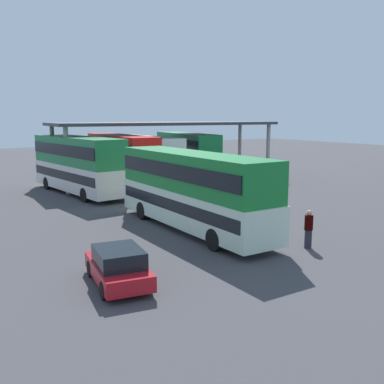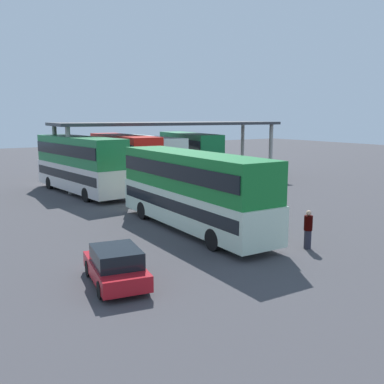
{
  "view_description": "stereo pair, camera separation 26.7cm",
  "coord_description": "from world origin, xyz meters",
  "px_view_note": "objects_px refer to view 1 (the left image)",
  "views": [
    {
      "loc": [
        -12.74,
        -16.09,
        5.86
      ],
      "look_at": [
        -0.25,
        2.43,
        2.0
      ],
      "focal_mm": 41.29,
      "sensor_mm": 36.0,
      "label": 1
    },
    {
      "loc": [
        -12.51,
        -16.24,
        5.86
      ],
      "look_at": [
        -0.25,
        2.43,
        2.0
      ],
      "focal_mm": 41.29,
      "sensor_mm": 36.0,
      "label": 2
    }
  ],
  "objects_px": {
    "double_decker_main": "(192,188)",
    "double_decker_far_right": "(145,156)",
    "double_decker_end_of_row": "(187,153)",
    "double_decker_mid_row": "(121,159)",
    "pedestrian_waiting": "(309,229)",
    "double_decker_near_canopy": "(78,163)",
    "parked_hatchback": "(118,266)"
  },
  "relations": [
    {
      "from": "double_decker_main",
      "to": "double_decker_near_canopy",
      "type": "bearing_deg",
      "value": 6.02
    },
    {
      "from": "double_decker_mid_row",
      "to": "double_decker_far_right",
      "type": "height_order",
      "value": "double_decker_mid_row"
    },
    {
      "from": "double_decker_main",
      "to": "double_decker_far_right",
      "type": "bearing_deg",
      "value": -18.93
    },
    {
      "from": "double_decker_near_canopy",
      "to": "pedestrian_waiting",
      "type": "height_order",
      "value": "double_decker_near_canopy"
    },
    {
      "from": "double_decker_main",
      "to": "double_decker_near_canopy",
      "type": "height_order",
      "value": "double_decker_near_canopy"
    },
    {
      "from": "double_decker_near_canopy",
      "to": "double_decker_mid_row",
      "type": "relative_size",
      "value": 1.05
    },
    {
      "from": "double_decker_end_of_row",
      "to": "pedestrian_waiting",
      "type": "distance_m",
      "value": 24.68
    },
    {
      "from": "parked_hatchback",
      "to": "double_decker_end_of_row",
      "type": "relative_size",
      "value": 0.35
    },
    {
      "from": "parked_hatchback",
      "to": "double_decker_mid_row",
      "type": "xyz_separation_m",
      "value": [
        9.38,
        19.73,
        1.69
      ]
    },
    {
      "from": "double_decker_mid_row",
      "to": "double_decker_end_of_row",
      "type": "bearing_deg",
      "value": -68.63
    },
    {
      "from": "parked_hatchback",
      "to": "double_decker_end_of_row",
      "type": "xyz_separation_m",
      "value": [
        17.53,
        22.32,
        1.64
      ]
    },
    {
      "from": "double_decker_mid_row",
      "to": "pedestrian_waiting",
      "type": "bearing_deg",
      "value": -177.61
    },
    {
      "from": "double_decker_far_right",
      "to": "double_decker_end_of_row",
      "type": "relative_size",
      "value": 0.99
    },
    {
      "from": "parked_hatchback",
      "to": "double_decker_mid_row",
      "type": "distance_m",
      "value": 21.91
    },
    {
      "from": "double_decker_mid_row",
      "to": "pedestrian_waiting",
      "type": "xyz_separation_m",
      "value": [
        -0.5,
        -20.49,
        -1.49
      ]
    },
    {
      "from": "double_decker_near_canopy",
      "to": "pedestrian_waiting",
      "type": "bearing_deg",
      "value": -174.43
    },
    {
      "from": "parked_hatchback",
      "to": "double_decker_near_canopy",
      "type": "xyz_separation_m",
      "value": [
        5.29,
        18.72,
        1.69
      ]
    },
    {
      "from": "double_decker_main",
      "to": "pedestrian_waiting",
      "type": "height_order",
      "value": "double_decker_main"
    },
    {
      "from": "double_decker_end_of_row",
      "to": "double_decker_main",
      "type": "bearing_deg",
      "value": 156.86
    },
    {
      "from": "parked_hatchback",
      "to": "double_decker_mid_row",
      "type": "relative_size",
      "value": 0.36
    },
    {
      "from": "double_decker_end_of_row",
      "to": "double_decker_mid_row",
      "type": "bearing_deg",
      "value": 117.01
    },
    {
      "from": "double_decker_main",
      "to": "parked_hatchback",
      "type": "bearing_deg",
      "value": 128.78
    },
    {
      "from": "double_decker_far_right",
      "to": "pedestrian_waiting",
      "type": "height_order",
      "value": "double_decker_far_right"
    },
    {
      "from": "pedestrian_waiting",
      "to": "double_decker_near_canopy",
      "type": "bearing_deg",
      "value": -106.59
    },
    {
      "from": "double_decker_mid_row",
      "to": "pedestrian_waiting",
      "type": "relative_size",
      "value": 6.18
    },
    {
      "from": "double_decker_far_right",
      "to": "double_decker_end_of_row",
      "type": "bearing_deg",
      "value": -87.74
    },
    {
      "from": "double_decker_main",
      "to": "pedestrian_waiting",
      "type": "xyz_separation_m",
      "value": [
        2.5,
        -5.61,
        -1.34
      ]
    },
    {
      "from": "double_decker_main",
      "to": "double_decker_far_right",
      "type": "xyz_separation_m",
      "value": [
        6.46,
        17.31,
        -0.0
      ]
    },
    {
      "from": "double_decker_near_canopy",
      "to": "double_decker_mid_row",
      "type": "height_order",
      "value": "same"
    },
    {
      "from": "double_decker_far_right",
      "to": "pedestrian_waiting",
      "type": "bearing_deg",
      "value": 170.65
    },
    {
      "from": "double_decker_near_canopy",
      "to": "double_decker_end_of_row",
      "type": "bearing_deg",
      "value": -78.5
    },
    {
      "from": "double_decker_mid_row",
      "to": "pedestrian_waiting",
      "type": "height_order",
      "value": "double_decker_mid_row"
    }
  ]
}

